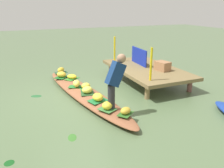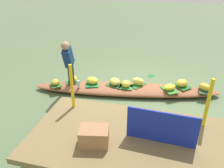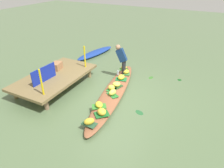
{
  "view_description": "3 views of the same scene",
  "coord_description": "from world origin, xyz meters",
  "px_view_note": "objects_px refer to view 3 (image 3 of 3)",
  "views": [
    {
      "loc": [
        5.78,
        -1.61,
        2.4
      ],
      "look_at": [
        0.35,
        0.7,
        0.39
      ],
      "focal_mm": 37.0,
      "sensor_mm": 36.0,
      "label": 1
    },
    {
      "loc": [
        -0.91,
        5.03,
        2.85
      ],
      "look_at": [
        0.21,
        0.61,
        0.53
      ],
      "focal_mm": 35.41,
      "sensor_mm": 36.0,
      "label": 2
    },
    {
      "loc": [
        -5.55,
        -2.79,
        3.95
      ],
      "look_at": [
        0.16,
        0.14,
        0.34
      ],
      "focal_mm": 32.35,
      "sensor_mm": 36.0,
      "label": 3
    }
  ],
  "objects_px": {
    "banana_bunch_0": "(89,121)",
    "banana_bunch_8": "(99,105)",
    "banana_bunch_4": "(126,72)",
    "banana_bunch_3": "(117,84)",
    "produce_crate": "(57,66)",
    "banana_bunch_2": "(121,77)",
    "market_banner": "(44,74)",
    "water_bottle": "(118,73)",
    "banana_bunch_7": "(111,88)",
    "vendor_person": "(122,58)",
    "moored_boat": "(95,53)",
    "banana_bunch_6": "(124,67)",
    "banana_bunch_5": "(113,92)",
    "vendor_boat": "(113,92)",
    "banana_bunch_1": "(102,112)"
  },
  "relations": [
    {
      "from": "banana_bunch_0",
      "to": "banana_bunch_4",
      "type": "xyz_separation_m",
      "value": [
        3.37,
        0.36,
        -0.0
      ]
    },
    {
      "from": "banana_bunch_3",
      "to": "banana_bunch_8",
      "type": "xyz_separation_m",
      "value": [
        -1.39,
        -0.07,
        -0.02
      ]
    },
    {
      "from": "vendor_boat",
      "to": "market_banner",
      "type": "xyz_separation_m",
      "value": [
        -0.98,
        2.26,
        0.66
      ]
    },
    {
      "from": "banana_bunch_0",
      "to": "market_banner",
      "type": "xyz_separation_m",
      "value": [
        0.97,
        2.49,
        0.46
      ]
    },
    {
      "from": "banana_bunch_6",
      "to": "moored_boat",
      "type": "bearing_deg",
      "value": 59.31
    },
    {
      "from": "banana_bunch_2",
      "to": "market_banner",
      "type": "relative_size",
      "value": 0.29
    },
    {
      "from": "moored_boat",
      "to": "banana_bunch_7",
      "type": "xyz_separation_m",
      "value": [
        -3.16,
        -2.6,
        0.2
      ]
    },
    {
      "from": "banana_bunch_2",
      "to": "vendor_boat",
      "type": "bearing_deg",
      "value": -173.49
    },
    {
      "from": "moored_boat",
      "to": "banana_bunch_6",
      "type": "relative_size",
      "value": 10.1
    },
    {
      "from": "banana_bunch_0",
      "to": "banana_bunch_8",
      "type": "xyz_separation_m",
      "value": [
        0.84,
        0.18,
        -0.02
      ]
    },
    {
      "from": "banana_bunch_1",
      "to": "banana_bunch_2",
      "type": "relative_size",
      "value": 0.97
    },
    {
      "from": "banana_bunch_0",
      "to": "banana_bunch_1",
      "type": "height_order",
      "value": "banana_bunch_1"
    },
    {
      "from": "banana_bunch_0",
      "to": "banana_bunch_5",
      "type": "relative_size",
      "value": 0.95
    },
    {
      "from": "banana_bunch_4",
      "to": "produce_crate",
      "type": "bearing_deg",
      "value": 120.34
    },
    {
      "from": "vendor_person",
      "to": "produce_crate",
      "type": "xyz_separation_m",
      "value": [
        -1.39,
        2.22,
        -0.27
      ]
    },
    {
      "from": "vendor_person",
      "to": "water_bottle",
      "type": "xyz_separation_m",
      "value": [
        -0.24,
        0.05,
        -0.6
      ]
    },
    {
      "from": "banana_bunch_5",
      "to": "vendor_person",
      "type": "xyz_separation_m",
      "value": [
        1.69,
        0.45,
        0.59
      ]
    },
    {
      "from": "vendor_person",
      "to": "vendor_boat",
      "type": "bearing_deg",
      "value": -166.52
    },
    {
      "from": "vendor_person",
      "to": "produce_crate",
      "type": "height_order",
      "value": "vendor_person"
    },
    {
      "from": "banana_bunch_4",
      "to": "banana_bunch_0",
      "type": "bearing_deg",
      "value": -173.93
    },
    {
      "from": "banana_bunch_0",
      "to": "vendor_person",
      "type": "xyz_separation_m",
      "value": [
        3.34,
        0.57,
        0.6
      ]
    },
    {
      "from": "banana_bunch_4",
      "to": "banana_bunch_3",
      "type": "bearing_deg",
      "value": -174.46
    },
    {
      "from": "banana_bunch_7",
      "to": "vendor_person",
      "type": "distance_m",
      "value": 1.55
    },
    {
      "from": "banana_bunch_3",
      "to": "water_bottle",
      "type": "bearing_deg",
      "value": 22.68
    },
    {
      "from": "moored_boat",
      "to": "banana_bunch_6",
      "type": "distance_m",
      "value": 2.65
    },
    {
      "from": "moored_boat",
      "to": "produce_crate",
      "type": "distance_m",
      "value": 3.19
    },
    {
      "from": "banana_bunch_2",
      "to": "market_banner",
      "type": "xyz_separation_m",
      "value": [
        -1.86,
        2.16,
        0.46
      ]
    },
    {
      "from": "banana_bunch_5",
      "to": "produce_crate",
      "type": "distance_m",
      "value": 2.7
    },
    {
      "from": "banana_bunch_2",
      "to": "vendor_person",
      "type": "distance_m",
      "value": 0.82
    },
    {
      "from": "banana_bunch_1",
      "to": "banana_bunch_4",
      "type": "bearing_deg",
      "value": 9.05
    },
    {
      "from": "banana_bunch_5",
      "to": "produce_crate",
      "type": "xyz_separation_m",
      "value": [
        0.31,
        2.67,
        0.31
      ]
    },
    {
      "from": "moored_boat",
      "to": "banana_bunch_2",
      "type": "distance_m",
      "value": 3.43
    },
    {
      "from": "banana_bunch_6",
      "to": "market_banner",
      "type": "height_order",
      "value": "market_banner"
    },
    {
      "from": "banana_bunch_4",
      "to": "banana_bunch_1",
      "type": "bearing_deg",
      "value": -170.95
    },
    {
      "from": "banana_bunch_7",
      "to": "vendor_boat",
      "type": "bearing_deg",
      "value": -75.96
    },
    {
      "from": "vendor_boat",
      "to": "produce_crate",
      "type": "bearing_deg",
      "value": 80.53
    },
    {
      "from": "water_bottle",
      "to": "produce_crate",
      "type": "bearing_deg",
      "value": 117.92
    },
    {
      "from": "banana_bunch_0",
      "to": "banana_bunch_7",
      "type": "xyz_separation_m",
      "value": [
        1.93,
        0.3,
        -0.0
      ]
    },
    {
      "from": "banana_bunch_2",
      "to": "banana_bunch_7",
      "type": "bearing_deg",
      "value": -178.11
    },
    {
      "from": "moored_boat",
      "to": "produce_crate",
      "type": "xyz_separation_m",
      "value": [
        -3.14,
        -0.12,
        0.52
      ]
    },
    {
      "from": "water_bottle",
      "to": "banana_bunch_0",
      "type": "bearing_deg",
      "value": -168.86
    },
    {
      "from": "moored_boat",
      "to": "banana_bunch_0",
      "type": "bearing_deg",
      "value": -139.23
    },
    {
      "from": "moored_boat",
      "to": "banana_bunch_7",
      "type": "bearing_deg",
      "value": -129.47
    },
    {
      "from": "banana_bunch_7",
      "to": "produce_crate",
      "type": "xyz_separation_m",
      "value": [
        0.02,
        2.48,
        0.32
      ]
    },
    {
      "from": "vendor_boat",
      "to": "banana_bunch_3",
      "type": "distance_m",
      "value": 0.35
    },
    {
      "from": "water_bottle",
      "to": "banana_bunch_3",
      "type": "bearing_deg",
      "value": -157.32
    },
    {
      "from": "banana_bunch_7",
      "to": "banana_bunch_1",
      "type": "bearing_deg",
      "value": -164.13
    },
    {
      "from": "banana_bunch_4",
      "to": "vendor_person",
      "type": "height_order",
      "value": "vendor_person"
    },
    {
      "from": "banana_bunch_6",
      "to": "produce_crate",
      "type": "distance_m",
      "value": 2.82
    },
    {
      "from": "banana_bunch_1",
      "to": "banana_bunch_4",
      "type": "distance_m",
      "value": 2.87
    }
  ]
}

